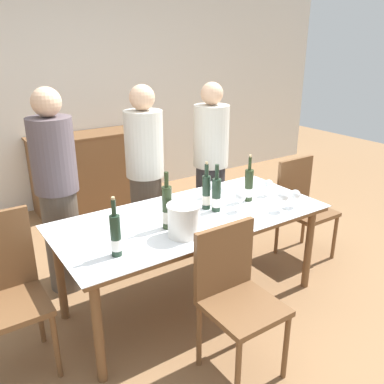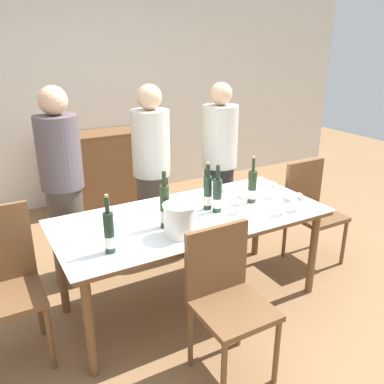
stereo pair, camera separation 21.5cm
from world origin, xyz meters
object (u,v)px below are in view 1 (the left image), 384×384
at_px(wine_bottle_0, 206,193).
at_px(chair_right_end, 301,201).
at_px(ice_bucket, 184,219).
at_px(wine_glass_2, 268,185).
at_px(wine_glass_0, 283,197).
at_px(wine_glass_3, 221,190).
at_px(wine_glass_1, 240,198).
at_px(person_host, 58,194).
at_px(sideboard_cabinet, 87,171).
at_px(wine_glass_5, 295,195).
at_px(wine_bottle_1, 216,195).
at_px(person_guest_left, 145,177).
at_px(wine_bottle_4, 116,236).
at_px(person_guest_right, 211,167).
at_px(dining_table, 192,223).
at_px(wine_bottle_2, 167,208).
at_px(chair_near_front, 235,290).
at_px(wine_glass_4, 209,186).
at_px(wine_bottle_3, 249,186).
at_px(chair_left_end, 4,285).

distance_m(wine_bottle_0, chair_right_end, 1.18).
xyz_separation_m(ice_bucket, wine_glass_2, (0.96, 0.22, -0.02)).
relative_size(wine_glass_0, wine_glass_3, 1.05).
xyz_separation_m(wine_glass_1, person_host, (-1.07, 0.89, -0.03)).
bearing_deg(wine_glass_3, wine_glass_1, -84.20).
xyz_separation_m(sideboard_cabinet, wine_glass_1, (0.29, -2.46, 0.39)).
bearing_deg(wine_glass_0, wine_bottle_0, 141.13).
height_order(sideboard_cabinet, wine_glass_5, sideboard_cabinet).
relative_size(wine_bottle_1, person_guest_left, 0.23).
xyz_separation_m(wine_bottle_4, person_host, (-0.04, 0.99, -0.05)).
bearing_deg(sideboard_cabinet, wine_bottle_1, -86.37).
relative_size(wine_glass_2, person_host, 0.08).
bearing_deg(person_host, person_guest_right, -0.87).
relative_size(wine_bottle_1, person_host, 0.22).
bearing_deg(dining_table, wine_bottle_2, -162.23).
bearing_deg(wine_bottle_2, wine_glass_1, -5.00).
distance_m(wine_glass_3, chair_near_front, 0.94).
relative_size(wine_glass_4, wine_glass_5, 1.01).
bearing_deg(wine_glass_5, wine_glass_3, 137.00).
xyz_separation_m(wine_bottle_0, person_guest_left, (-0.12, 0.75, -0.06)).
relative_size(wine_glass_1, wine_glass_2, 1.12).
xyz_separation_m(wine_glass_3, person_guest_right, (0.40, 0.66, -0.05)).
distance_m(sideboard_cabinet, wine_bottle_0, 2.32).
relative_size(wine_bottle_0, wine_bottle_3, 0.98).
distance_m(wine_glass_5, chair_left_end, 2.07).
relative_size(wine_glass_5, chair_left_end, 0.14).
xyz_separation_m(person_guest_left, person_guest_right, (0.67, -0.06, -0.01)).
xyz_separation_m(chair_near_front, person_guest_left, (0.20, 1.48, 0.26)).
bearing_deg(wine_glass_1, wine_bottle_4, -174.48).
bearing_deg(person_guest_right, wine_bottle_2, -139.76).
height_order(sideboard_cabinet, wine_bottle_2, wine_bottle_2).
relative_size(wine_bottle_1, chair_left_end, 0.36).
bearing_deg(chair_near_front, chair_left_end, 145.52).
relative_size(wine_bottle_3, chair_right_end, 0.41).
distance_m(wine_bottle_0, wine_glass_1, 0.25).
distance_m(chair_near_front, person_host, 1.58).
relative_size(dining_table, wine_glass_0, 12.70).
bearing_deg(person_host, person_guest_left, 2.61).
relative_size(sideboard_cabinet, chair_left_end, 1.28).
distance_m(wine_bottle_4, chair_left_end, 0.74).
height_order(wine_glass_5, person_guest_right, person_guest_right).
xyz_separation_m(wine_glass_3, person_guest_left, (-0.28, 0.72, -0.04)).
bearing_deg(person_guest_right, wine_glass_3, -120.84).
distance_m(dining_table, person_guest_right, 1.03).
bearing_deg(dining_table, wine_bottle_0, 15.70).
xyz_separation_m(chair_left_end, person_guest_right, (2.00, 0.65, 0.22)).
xyz_separation_m(wine_glass_1, chair_near_front, (-0.49, -0.55, -0.30)).
height_order(wine_glass_3, chair_left_end, chair_left_end).
bearing_deg(wine_glass_3, chair_left_end, 179.41).
height_order(wine_glass_1, person_host, person_host).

